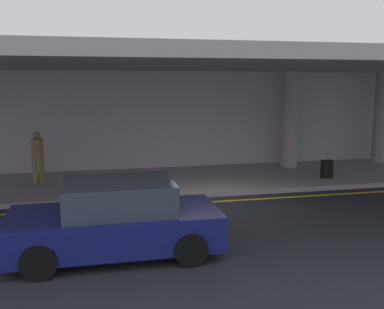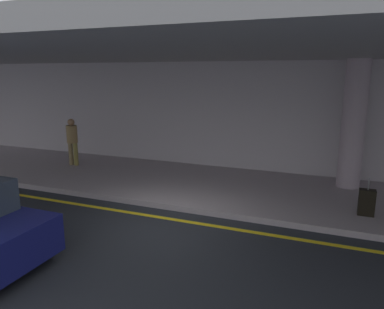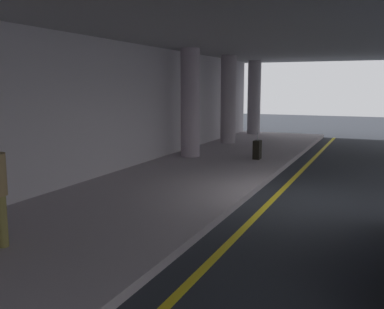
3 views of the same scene
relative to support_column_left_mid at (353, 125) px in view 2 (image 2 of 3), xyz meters
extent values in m
plane|color=#24272E|center=(-4.00, -4.36, -1.97)|extent=(60.00, 60.00, 0.00)
cube|color=#9D939A|center=(-4.00, -1.26, -1.90)|extent=(26.00, 4.20, 0.15)
cube|color=yellow|center=(-4.00, -3.86, -1.97)|extent=(26.00, 0.14, 0.01)
cylinder|color=#9E8E9B|center=(0.00, 0.00, 0.00)|extent=(0.65, 0.65, 3.65)
cube|color=gray|center=(-4.00, -1.76, 1.97)|extent=(28.00, 13.20, 0.30)
cube|color=#AFA9B0|center=(-4.00, 0.99, -0.07)|extent=(26.00, 0.30, 3.80)
cylinder|color=black|center=(-5.67, -6.36, -1.65)|extent=(0.64, 0.22, 0.64)
cylinder|color=olive|center=(-9.30, -0.91, -1.42)|extent=(0.16, 0.16, 0.82)
cylinder|color=olive|center=(-9.08, -0.91, -1.42)|extent=(0.16, 0.16, 0.82)
cylinder|color=olive|center=(-9.19, -0.91, -0.69)|extent=(0.38, 0.38, 0.62)
sphere|color=#8C6647|center=(-9.19, -0.91, -0.26)|extent=(0.24, 0.24, 0.24)
cube|color=black|center=(0.35, -2.28, -1.51)|extent=(0.36, 0.22, 0.62)
cylinder|color=slate|center=(0.35, -2.28, -1.06)|extent=(0.02, 0.02, 0.28)
camera|label=1|loc=(-7.32, -15.64, 1.43)|focal=41.03mm
camera|label=2|loc=(-0.46, -11.24, 1.43)|focal=34.08mm
camera|label=3|loc=(-13.80, -6.07, 0.58)|focal=41.31mm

